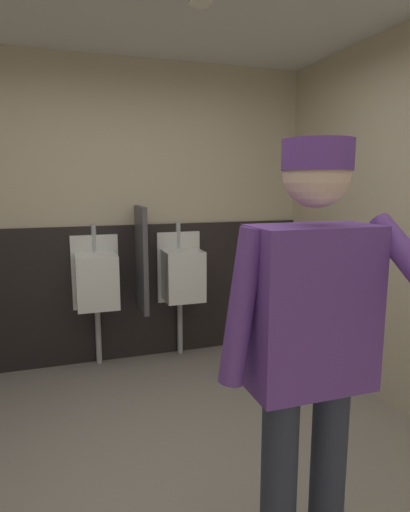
{
  "coord_description": "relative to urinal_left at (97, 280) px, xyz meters",
  "views": [
    {
      "loc": [
        -0.43,
        -1.87,
        1.6
      ],
      "look_at": [
        0.21,
        0.06,
        1.25
      ],
      "focal_mm": 30.41,
      "sensor_mm": 36.0,
      "label": 1
    }
  ],
  "objects": [
    {
      "name": "ground_plane",
      "position": [
        0.18,
        -1.81,
        -0.8
      ],
      "size": [
        4.13,
        4.55,
        0.04
      ],
      "primitive_type": "cube",
      "color": "gray"
    },
    {
      "name": "wall_back",
      "position": [
        0.18,
        0.22,
        0.54
      ],
      "size": [
        4.13,
        0.12,
        2.64
      ],
      "primitive_type": "cube",
      "color": "beige",
      "rests_on": "ground_plane"
    },
    {
      "name": "wainscot_band_back",
      "position": [
        0.18,
        0.14,
        -0.17
      ],
      "size": [
        3.53,
        0.03,
        1.22
      ],
      "primitive_type": "cube",
      "color": "black",
      "rests_on": "ground_plane"
    },
    {
      "name": "downlight_far",
      "position": [
        0.57,
        -1.12,
        1.84
      ],
      "size": [
        0.14,
        0.14,
        0.03
      ],
      "primitive_type": "cylinder",
      "color": "white"
    },
    {
      "name": "urinal_left",
      "position": [
        0.0,
        0.0,
        0.0
      ],
      "size": [
        0.4,
        0.34,
        1.24
      ],
      "color": "white",
      "rests_on": "ground_plane"
    },
    {
      "name": "urinal_middle",
      "position": [
        0.75,
        0.0,
        0.0
      ],
      "size": [
        0.4,
        0.34,
        1.24
      ],
      "color": "white",
      "rests_on": "ground_plane"
    },
    {
      "name": "privacy_divider_panel",
      "position": [
        0.38,
        -0.07,
        0.17
      ],
      "size": [
        0.04,
        0.4,
        0.9
      ],
      "primitive_type": "cube",
      "color": "#4C4C51"
    },
    {
      "name": "person",
      "position": [
        0.6,
        -2.36,
        0.26
      ],
      "size": [
        0.68,
        0.6,
        1.74
      ],
      "color": "#2D3342",
      "rests_on": "ground_plane"
    }
  ]
}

